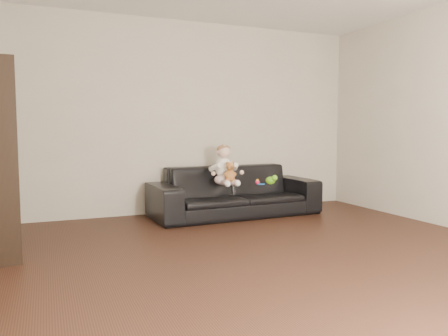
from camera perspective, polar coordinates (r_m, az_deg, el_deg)
name	(u,v)px	position (r m, az deg, el deg)	size (l,w,h in m)	color
floor	(289,269)	(3.69, 8.53, -12.90)	(5.50, 5.50, 0.00)	#351C12
wall_back	(187,118)	(6.04, -4.87, 6.56)	(5.00, 5.00, 0.00)	#BDB39E
sofa	(235,191)	(5.80, 1.41, -3.03)	(2.22, 0.87, 0.65)	black
baby	(224,167)	(5.58, 0.06, 0.09)	(0.35, 0.43, 0.52)	silver
teddy_bear	(230,172)	(5.44, 0.79, -0.53)	(0.14, 0.15, 0.25)	#A86730
toy_green	(270,180)	(5.70, 6.09, -1.63)	(0.12, 0.15, 0.10)	#64CB17
toy_rattle	(258,182)	(5.68, 4.40, -1.86)	(0.06, 0.06, 0.06)	#DE1A42
toy_blue_disc	(261,184)	(5.69, 4.85, -2.09)	(0.10, 0.10, 0.01)	blue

